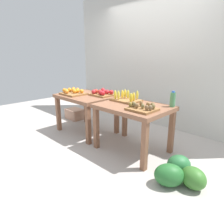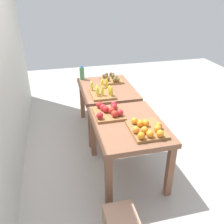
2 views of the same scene
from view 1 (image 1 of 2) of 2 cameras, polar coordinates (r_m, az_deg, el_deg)
ground_plane at (r=3.53m, az=-1.31°, el=-7.89°), size 8.00×8.00×0.00m
back_wall at (r=4.28m, az=12.20°, el=16.59°), size 4.40×0.12×3.00m
display_table_left at (r=3.74m, az=-7.36°, el=3.31°), size 1.04×0.80×0.72m
display_table_right at (r=2.97m, az=6.17°, el=-0.01°), size 1.04×0.80×0.72m
orange_bin at (r=3.82m, az=-11.16°, el=5.62°), size 0.45×0.37×0.11m
apple_bin at (r=3.63m, az=-2.84°, el=5.43°), size 0.40×0.35×0.11m
banana_crate at (r=3.18m, az=4.09°, el=3.90°), size 0.44×0.32×0.17m
kiwi_bin at (r=2.68m, az=8.70°, el=1.20°), size 0.36×0.32×0.10m
water_bottle at (r=2.94m, az=17.02°, el=3.46°), size 0.08×0.08×0.23m
watermelon_pile at (r=2.52m, az=18.78°, el=-16.14°), size 0.62×0.69×0.26m
cardboard_produce_box at (r=4.70m, az=-10.63°, el=-0.54°), size 0.40×0.30×0.23m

